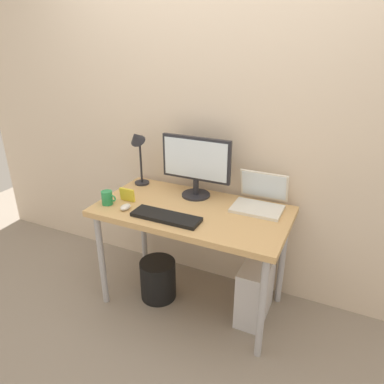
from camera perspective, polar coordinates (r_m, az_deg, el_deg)
name	(u,v)px	position (r m, az deg, el deg)	size (l,w,h in m)	color
ground_plane	(192,300)	(2.76, 0.00, -16.86)	(6.00, 6.00, 0.00)	gray
back_wall	(216,114)	(2.51, 3.88, 12.23)	(4.40, 0.04, 2.60)	beige
desk	(192,219)	(2.38, 0.00, -4.28)	(1.26, 0.66, 0.76)	tan
monitor	(196,163)	(2.44, 0.63, 4.57)	(0.49, 0.20, 0.43)	#232328
laptop	(260,199)	(2.39, 10.76, -1.07)	(0.32, 0.28, 0.22)	silver
desk_lamp	(137,146)	(2.64, -8.69, 7.30)	(0.11, 0.16, 0.44)	#232328
keyboard	(166,217)	(2.22, -4.16, -3.96)	(0.44, 0.14, 0.02)	black
mouse	(125,207)	(2.37, -10.55, -2.37)	(0.06, 0.09, 0.03)	silver
coffee_mug	(107,198)	(2.45, -13.34, -0.90)	(0.11, 0.07, 0.09)	#268C4C
photo_frame	(127,195)	(2.47, -10.27, -0.43)	(0.11, 0.02, 0.09)	yellow
computer_tower	(255,290)	(2.55, 10.02, -15.17)	(0.18, 0.36, 0.42)	silver
wastebasket	(158,279)	(2.72, -5.41, -13.67)	(0.26, 0.26, 0.30)	black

